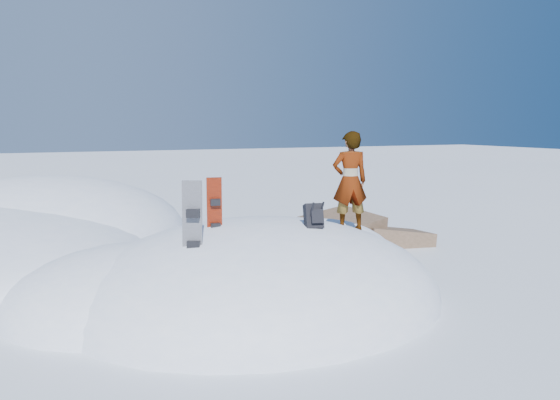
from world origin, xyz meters
name	(u,v)px	position (x,y,z in m)	size (l,w,h in m)	color
ground	(258,300)	(0.00, 0.00, 0.00)	(120.00, 120.00, 0.00)	white
snow_mound	(245,297)	(-0.17, 0.24, 0.00)	(8.00, 6.00, 3.00)	white
rock_outcrop	(347,248)	(3.72, 3.01, 0.01)	(4.68, 4.41, 1.68)	brown
snowboard_red	(215,217)	(-0.81, 0.01, 1.62)	(0.27, 0.16, 1.43)	#BC280A
snowboard_dark	(193,233)	(-1.41, -0.72, 1.52)	(0.35, 0.30, 1.71)	black
backpack	(314,216)	(0.84, -0.59, 1.61)	(0.38, 0.44, 0.53)	black
gear_pile	(134,342)	(-2.48, -1.36, 0.12)	(0.92, 0.72, 0.24)	black
person	(350,181)	(1.93, -0.01, 2.14)	(0.71, 0.46, 1.94)	slate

